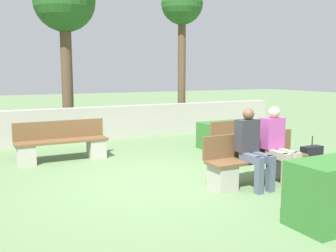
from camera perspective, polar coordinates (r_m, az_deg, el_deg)
The scene contains 11 objects.
ground_plane at distance 6.78m, azimuth -1.29°, elevation -8.31°, with size 60.00×60.00×0.00m, color #607F51.
perimeter_wall at distance 10.96m, azimuth -12.05°, elevation 0.32°, with size 12.91×0.30×0.95m.
bench_front at distance 6.73m, azimuth 13.31°, elevation -5.67°, with size 1.95×0.48×0.87m.
bench_left_side at distance 8.55m, azimuth -15.84°, elevation -2.85°, with size 1.98×0.49×0.87m.
bench_right_side at distance 8.50m, azimuth 11.73°, elevation -2.88°, with size 1.60×0.48×0.87m.
person_seated_man at distance 6.76m, azimuth 16.36°, elevation -2.25°, with size 0.38×0.63×1.34m.
person_seated_woman at distance 6.39m, azimuth 12.66°, elevation -2.78°, with size 0.38×0.63×1.33m.
hedge_block_mid_left at distance 9.86m, azimuth 9.58°, elevation -1.26°, with size 1.70×0.71×0.68m.
suitcase at distance 7.71m, azimuth 20.99°, elevation -4.82°, with size 0.44×0.19×0.73m.
tree_center_left at distance 12.36m, azimuth -15.51°, elevation 17.32°, with size 1.88×1.88×5.05m.
tree_center_right at distance 13.21m, azimuth 2.15°, elevation 17.30°, with size 1.41×1.41×4.95m.
Camera 1 is at (-2.86, -5.85, 1.90)m, focal length 40.00 mm.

